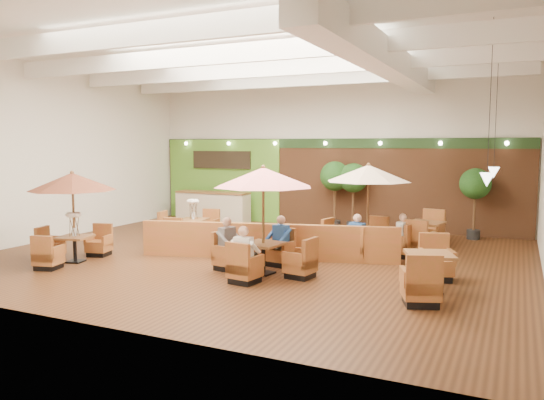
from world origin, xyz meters
The scene contains 17 objects.
room centered at (0.25, 1.22, 3.63)m, with size 14.04×14.00×5.52m.
service_counter centered at (-4.40, 5.10, 0.58)m, with size 3.00×0.75×1.18m.
booth_divider centered at (0.47, -0.16, 0.47)m, with size 6.85×0.18×0.95m, color brown.
table_0 centered at (-3.91, -2.54, 1.69)m, with size 2.28×2.39×2.35m.
table_1 centered at (1.06, -1.61, 1.74)m, with size 2.54×2.54×2.54m.
table_2 centered at (2.68, 1.61, 1.72)m, with size 2.54×2.54×2.51m.
table_3 centered at (-2.95, 1.20, 0.44)m, with size 1.71×2.48×1.49m.
table_4 centered at (4.80, -1.54, 0.39)m, with size 1.17×2.90×1.02m.
table_5 centered at (4.03, 2.86, 0.40)m, with size 1.09×2.87×1.04m.
topiary_0 centered at (0.51, 5.30, 1.80)m, with size 1.04×1.04×2.42m.
topiary_1 centered at (1.18, 5.30, 1.76)m, with size 1.02×1.02×2.36m.
topiary_2 centered at (5.15, 5.30, 1.69)m, with size 0.98×0.98×2.27m.
diner_0 centered at (1.06, -2.53, 0.76)m, with size 0.39×0.31×0.81m.
diner_1 centered at (1.06, -0.68, 0.76)m, with size 0.43×0.39×0.80m.
diner_2 centered at (0.13, -1.61, 0.76)m, with size 0.39×0.44×0.81m.
diner_3 centered at (2.68, 0.69, 0.75)m, with size 0.42×0.37×0.77m.
diner_4 centered at (3.59, 1.61, 0.73)m, with size 0.36×0.40×0.72m.
Camera 1 is at (6.37, -12.53, 3.01)m, focal length 35.00 mm.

